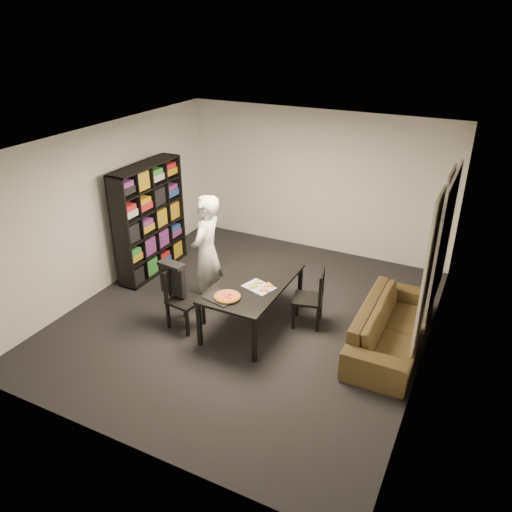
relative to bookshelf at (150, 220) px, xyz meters
The scene contains 16 objects.
room 2.26m from the bookshelf, 15.56° to the right, with size 5.01×5.51×2.61m.
window_pane 4.67m from the bookshelf, ahead, with size 0.02×1.40×1.60m, color black.
window_frame 4.67m from the bookshelf, ahead, with size 0.03×1.52×1.72m, color white.
curtain_left 4.59m from the bookshelf, ahead, with size 0.03×0.70×2.25m, color beige.
curtain_right 4.59m from the bookshelf, ahead, with size 0.03×0.70×2.25m, color beige.
bookshelf is the anchor object (origin of this frame).
dining_table 2.44m from the bookshelf, 17.52° to the right, with size 0.92×1.65×0.69m.
chair_left 1.89m from the bookshelf, 40.87° to the right, with size 0.47×0.47×0.89m.
chair_right 3.14m from the bookshelf, ahead, with size 0.49×0.49×0.87m.
draped_jacket 1.75m from the bookshelf, 43.08° to the right, with size 0.42×0.22×0.49m.
person 1.56m from the bookshelf, 20.92° to the right, with size 0.65×0.43×1.78m, color silver.
baking_tray 2.50m from the bookshelf, 31.55° to the right, with size 0.40×0.32×0.01m, color black.
pepperoni_pizza 2.55m from the bookshelf, 30.01° to the right, with size 0.35×0.35×0.03m.
kitchen_towel 2.59m from the bookshelf, 18.60° to the right, with size 0.40×0.30×0.01m, color silver.
pizza_slices 2.60m from the bookshelf, 17.93° to the right, with size 0.37×0.31×0.01m, color gold, non-canonical shape.
sofa 4.27m from the bookshelf, ahead, with size 2.08×0.81×0.61m, color #3F3519.
Camera 1 is at (2.90, -5.57, 4.10)m, focal length 35.00 mm.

